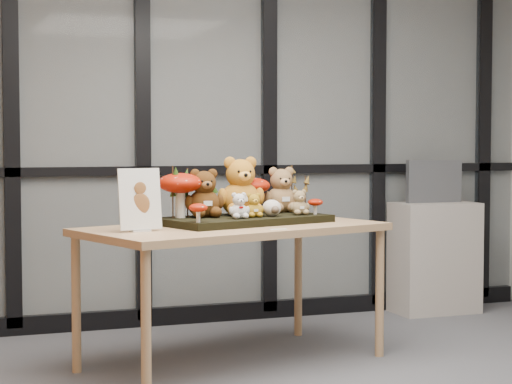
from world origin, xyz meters
name	(u,v)px	position (x,y,z in m)	size (l,w,h in m)	color
room_shell	(374,41)	(0.00, 0.00, 1.68)	(5.00, 5.00, 5.00)	#AFADA5
glass_partition	(207,116)	(0.00, 2.47, 1.42)	(4.90, 0.06, 2.78)	#2D383F
display_table	(233,237)	(-0.22, 1.27, 0.71)	(1.84, 1.30, 0.78)	tan
diorama_tray	(245,220)	(-0.12, 1.36, 0.80)	(0.96, 0.48, 0.04)	black
bear_pooh_yellow	(240,183)	(-0.11, 1.44, 1.01)	(0.28, 0.26, 0.37)	#C37A20
bear_brown_medium	(204,191)	(-0.35, 1.38, 0.97)	(0.23, 0.21, 0.30)	#49280D
bear_tan_back	(281,187)	(0.19, 1.58, 0.97)	(0.23, 0.21, 0.30)	olive
bear_small_yellow	(254,204)	(-0.09, 1.28, 0.90)	(0.11, 0.10, 0.15)	#B07F1A
bear_white_bow	(239,204)	(-0.20, 1.22, 0.90)	(0.12, 0.11, 0.16)	white
bear_beige_small	(299,201)	(0.22, 1.35, 0.90)	(0.12, 0.11, 0.16)	#957B50
plush_cream_hedgehog	(272,207)	(0.03, 1.30, 0.87)	(0.08, 0.07, 0.11)	silver
mushroom_back_left	(180,193)	(-0.49, 1.39, 0.96)	(0.25, 0.25, 0.28)	#981604
mushroom_back_right	(253,194)	(0.00, 1.55, 0.94)	(0.21, 0.21, 0.23)	#981604
mushroom_front_left	(198,212)	(-0.47, 1.08, 0.88)	(0.10, 0.10, 0.11)	#981604
mushroom_front_right	(315,206)	(0.32, 1.35, 0.87)	(0.09, 0.09, 0.10)	#981604
sprig_green_far_left	(173,192)	(-0.54, 1.36, 0.97)	(0.05, 0.05, 0.29)	#15380C
sprig_green_mid_left	(188,192)	(-0.43, 1.45, 0.96)	(0.05, 0.05, 0.27)	#15380C
sprig_dry_far_right	(292,188)	(0.27, 1.59, 0.96)	(0.05, 0.05, 0.28)	brown
sprig_dry_mid_right	(305,194)	(0.31, 1.48, 0.93)	(0.05, 0.05, 0.22)	brown
sprig_green_centre	(213,196)	(-0.26, 1.51, 0.93)	(0.05, 0.05, 0.22)	#15380C
sign_holder	(140,202)	(-0.78, 1.11, 0.94)	(0.24, 0.09, 0.33)	silver
label_card	(278,229)	(-0.07, 0.96, 0.78)	(0.09, 0.03, 0.00)	white
cabinet	(435,258)	(1.66, 2.25, 0.40)	(0.60, 0.35, 0.80)	#9F958D
monitor	(434,181)	(1.66, 2.27, 0.96)	(0.44, 0.05, 0.31)	#494B50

